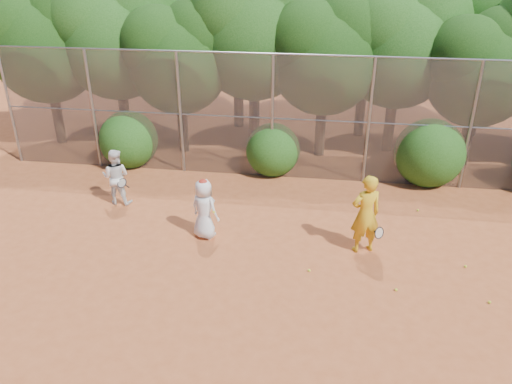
# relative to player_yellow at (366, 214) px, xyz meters

# --- Properties ---
(ground) EXTENTS (80.00, 80.00, 0.00)m
(ground) POSITION_rel_player_yellow_xyz_m (-1.79, -1.82, -1.03)
(ground) COLOR #9F4A24
(ground) RESTS_ON ground
(fence_back) EXTENTS (20.05, 0.09, 4.03)m
(fence_back) POSITION_rel_player_yellow_xyz_m (-1.91, 4.18, 1.03)
(fence_back) COLOR gray
(fence_back) RESTS_ON ground
(tree_0) EXTENTS (4.38, 3.81, 6.00)m
(tree_0) POSITION_rel_player_yellow_xyz_m (-11.24, 6.22, 2.91)
(tree_0) COLOR black
(tree_0) RESTS_ON ground
(tree_1) EXTENTS (4.64, 4.03, 6.35)m
(tree_1) POSITION_rel_player_yellow_xyz_m (-8.74, 6.72, 3.14)
(tree_1) COLOR black
(tree_1) RESTS_ON ground
(tree_2) EXTENTS (3.99, 3.47, 5.47)m
(tree_2) POSITION_rel_player_yellow_xyz_m (-6.24, 6.01, 2.56)
(tree_2) COLOR black
(tree_2) RESTS_ON ground
(tree_3) EXTENTS (4.89, 4.26, 6.70)m
(tree_3) POSITION_rel_player_yellow_xyz_m (-3.73, 7.02, 3.37)
(tree_3) COLOR black
(tree_3) RESTS_ON ground
(tree_4) EXTENTS (4.19, 3.64, 5.73)m
(tree_4) POSITION_rel_player_yellow_xyz_m (-1.24, 6.41, 2.73)
(tree_4) COLOR black
(tree_4) RESTS_ON ground
(tree_5) EXTENTS (4.51, 3.92, 6.17)m
(tree_5) POSITION_rel_player_yellow_xyz_m (1.26, 7.22, 3.02)
(tree_5) COLOR black
(tree_5) RESTS_ON ground
(tree_6) EXTENTS (3.86, 3.36, 5.29)m
(tree_6) POSITION_rel_player_yellow_xyz_m (3.75, 6.21, 2.44)
(tree_6) COLOR black
(tree_6) RESTS_ON ground
(tree_9) EXTENTS (4.83, 4.20, 6.62)m
(tree_9) POSITION_rel_player_yellow_xyz_m (-9.73, 9.02, 3.31)
(tree_9) COLOR black
(tree_9) RESTS_ON ground
(tree_10) EXTENTS (5.15, 4.48, 7.06)m
(tree_10) POSITION_rel_player_yellow_xyz_m (-4.73, 9.22, 3.60)
(tree_10) COLOR black
(tree_10) RESTS_ON ground
(tree_11) EXTENTS (4.64, 4.03, 6.35)m
(tree_11) POSITION_rel_player_yellow_xyz_m (0.26, 8.82, 3.14)
(tree_11) COLOR black
(tree_11) RESTS_ON ground
(tree_12) EXTENTS (5.02, 4.37, 6.88)m
(tree_12) POSITION_rel_player_yellow_xyz_m (4.77, 9.42, 3.48)
(tree_12) COLOR black
(tree_12) RESTS_ON ground
(bush_0) EXTENTS (2.00, 2.00, 2.00)m
(bush_0) POSITION_rel_player_yellow_xyz_m (-7.79, 4.48, -0.03)
(bush_0) COLOR #1A4611
(bush_0) RESTS_ON ground
(bush_1) EXTENTS (1.80, 1.80, 1.80)m
(bush_1) POSITION_rel_player_yellow_xyz_m (-2.79, 4.48, -0.13)
(bush_1) COLOR #1A4611
(bush_1) RESTS_ON ground
(bush_2) EXTENTS (2.20, 2.20, 2.20)m
(bush_2) POSITION_rel_player_yellow_xyz_m (2.21, 4.48, 0.07)
(bush_2) COLOR #1A4611
(bush_2) RESTS_ON ground
(player_yellow) EXTENTS (0.93, 0.73, 2.06)m
(player_yellow) POSITION_rel_player_yellow_xyz_m (0.00, 0.00, 0.00)
(player_yellow) COLOR gold
(player_yellow) RESTS_ON ground
(player_teen) EXTENTS (0.93, 0.79, 1.65)m
(player_teen) POSITION_rel_player_yellow_xyz_m (-4.05, 0.09, -0.21)
(player_teen) COLOR silver
(player_teen) RESTS_ON ground
(player_white) EXTENTS (0.89, 0.78, 1.68)m
(player_white) POSITION_rel_player_yellow_xyz_m (-7.06, 1.60, -0.19)
(player_white) COLOR white
(player_white) RESTS_ON ground
(ball_0) EXTENTS (0.07, 0.07, 0.07)m
(ball_0) POSITION_rel_player_yellow_xyz_m (0.68, -1.59, -0.99)
(ball_0) COLOR #C5CE25
(ball_0) RESTS_ON ground
(ball_1) EXTENTS (0.07, 0.07, 0.07)m
(ball_1) POSITION_rel_player_yellow_xyz_m (2.41, -0.42, -0.99)
(ball_1) COLOR #C5CE25
(ball_1) RESTS_ON ground
(ball_2) EXTENTS (0.07, 0.07, 0.07)m
(ball_2) POSITION_rel_player_yellow_xyz_m (2.62, -1.73, -0.99)
(ball_2) COLOR #C5CE25
(ball_2) RESTS_ON ground
(ball_3) EXTENTS (0.07, 0.07, 0.07)m
(ball_3) POSITION_rel_player_yellow_xyz_m (-1.26, -1.13, -0.99)
(ball_3) COLOR #C5CE25
(ball_3) RESTS_ON ground
(ball_4) EXTENTS (0.07, 0.07, 0.07)m
(ball_4) POSITION_rel_player_yellow_xyz_m (1.69, 2.33, -0.99)
(ball_4) COLOR #C5CE25
(ball_4) RESTS_ON ground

